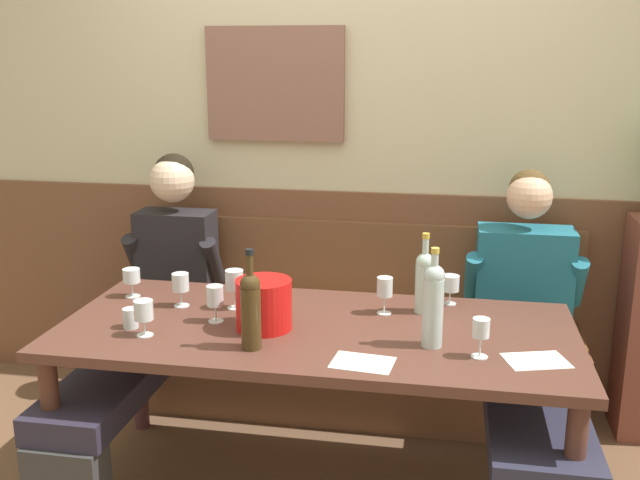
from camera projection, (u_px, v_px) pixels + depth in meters
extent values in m
cube|color=beige|center=(353.00, 128.00, 3.59)|extent=(6.80, 0.08, 2.80)
cube|color=#885D50|center=(275.00, 84.00, 3.54)|extent=(0.69, 0.04, 0.55)
cube|color=brown|center=(349.00, 294.00, 3.75)|extent=(6.80, 0.03, 1.09)
cube|color=brown|center=(342.00, 370.00, 3.61)|extent=(2.30, 0.42, 0.44)
cube|color=brown|center=(343.00, 324.00, 3.55)|extent=(2.25, 0.39, 0.05)
cube|color=brown|center=(349.00, 265.00, 3.67)|extent=(2.30, 0.04, 0.45)
cube|color=#563127|center=(316.00, 331.00, 2.80)|extent=(2.00, 0.89, 0.04)
cylinder|color=#562D20|center=(54.00, 442.00, 2.70)|extent=(0.07, 0.07, 0.69)
cylinder|color=#50292D|center=(138.00, 361.00, 3.41)|extent=(0.07, 0.07, 0.69)
cylinder|color=#5B2A28|center=(544.00, 393.00, 3.09)|extent=(0.07, 0.07, 0.69)
cube|color=#2B2638|center=(127.00, 369.00, 3.11)|extent=(0.32, 1.17, 0.11)
cube|color=black|center=(177.00, 261.00, 3.63)|extent=(0.38, 0.20, 0.51)
sphere|color=beige|center=(172.00, 180.00, 3.52)|extent=(0.22, 0.22, 0.22)
sphere|color=black|center=(174.00, 174.00, 3.53)|extent=(0.20, 0.20, 0.20)
cylinder|color=black|center=(136.00, 257.00, 3.62)|extent=(0.08, 0.20, 0.27)
cylinder|color=black|center=(213.00, 261.00, 3.55)|extent=(0.08, 0.20, 0.27)
cube|color=#2C2C40|center=(532.00, 403.00, 2.81)|extent=(0.36, 1.17, 0.11)
cube|color=#1F657C|center=(523.00, 281.00, 3.34)|extent=(0.43, 0.22, 0.50)
sphere|color=#E0AF8F|center=(530.00, 196.00, 3.23)|extent=(0.20, 0.20, 0.20)
sphere|color=#533C1F|center=(529.00, 190.00, 3.24)|extent=(0.19, 0.19, 0.19)
cylinder|color=#1F657C|center=(473.00, 277.00, 3.33)|extent=(0.08, 0.20, 0.27)
cylinder|color=#1F657C|center=(576.00, 282.00, 3.25)|extent=(0.08, 0.20, 0.27)
cylinder|color=red|center=(264.00, 304.00, 2.76)|extent=(0.22, 0.22, 0.20)
cylinder|color=silver|center=(433.00, 313.00, 2.58)|extent=(0.08, 0.08, 0.25)
sphere|color=silver|center=(434.00, 275.00, 2.54)|extent=(0.08, 0.08, 0.08)
cylinder|color=silver|center=(435.00, 263.00, 2.53)|extent=(0.03, 0.03, 0.07)
cylinder|color=gold|center=(435.00, 251.00, 2.52)|extent=(0.03, 0.03, 0.02)
cylinder|color=#B5CDC1|center=(424.00, 289.00, 2.93)|extent=(0.07, 0.07, 0.20)
sphere|color=#B5CDC1|center=(425.00, 262.00, 2.90)|extent=(0.07, 0.07, 0.07)
cylinder|color=#B5CDC1|center=(425.00, 249.00, 2.89)|extent=(0.03, 0.03, 0.09)
cylinder|color=gold|center=(426.00, 236.00, 2.87)|extent=(0.03, 0.03, 0.02)
cylinder|color=#412F16|center=(251.00, 318.00, 2.56)|extent=(0.07, 0.07, 0.23)
sphere|color=#412F16|center=(250.00, 284.00, 2.53)|extent=(0.07, 0.07, 0.07)
cylinder|color=#412F16|center=(250.00, 268.00, 2.52)|extent=(0.03, 0.03, 0.10)
cylinder|color=black|center=(249.00, 252.00, 2.50)|extent=(0.03, 0.03, 0.02)
cylinder|color=silver|center=(384.00, 313.00, 2.94)|extent=(0.06, 0.06, 0.00)
cylinder|color=silver|center=(384.00, 304.00, 2.93)|extent=(0.01, 0.01, 0.07)
cylinder|color=silver|center=(385.00, 287.00, 2.91)|extent=(0.06, 0.06, 0.08)
cylinder|color=#F3E584|center=(385.00, 293.00, 2.91)|extent=(0.06, 0.06, 0.02)
cylinder|color=silver|center=(182.00, 306.00, 3.02)|extent=(0.06, 0.06, 0.00)
cylinder|color=silver|center=(181.00, 298.00, 3.01)|extent=(0.01, 0.01, 0.06)
cylinder|color=silver|center=(180.00, 282.00, 3.00)|extent=(0.07, 0.07, 0.07)
cylinder|color=silver|center=(216.00, 321.00, 2.85)|extent=(0.06, 0.06, 0.00)
cylinder|color=silver|center=(216.00, 313.00, 2.84)|extent=(0.01, 0.01, 0.06)
cylinder|color=silver|center=(215.00, 296.00, 2.82)|extent=(0.07, 0.07, 0.08)
cylinder|color=#E8E07F|center=(215.00, 301.00, 2.83)|extent=(0.06, 0.06, 0.04)
cylinder|color=silver|center=(449.00, 304.00, 3.05)|extent=(0.06, 0.06, 0.00)
cylinder|color=silver|center=(450.00, 297.00, 3.04)|extent=(0.01, 0.01, 0.06)
cylinder|color=silver|center=(450.00, 283.00, 3.02)|extent=(0.07, 0.07, 0.07)
cylinder|color=silver|center=(479.00, 357.00, 2.51)|extent=(0.06, 0.06, 0.00)
cylinder|color=silver|center=(480.00, 346.00, 2.50)|extent=(0.01, 0.01, 0.07)
cylinder|color=silver|center=(481.00, 328.00, 2.49)|extent=(0.06, 0.06, 0.07)
cylinder|color=#E1DE7C|center=(481.00, 335.00, 2.49)|extent=(0.05, 0.05, 0.01)
cylinder|color=silver|center=(235.00, 308.00, 3.00)|extent=(0.06, 0.06, 0.00)
cylinder|color=silver|center=(235.00, 298.00, 2.99)|extent=(0.01, 0.01, 0.08)
cylinder|color=silver|center=(234.00, 280.00, 2.96)|extent=(0.08, 0.08, 0.08)
cylinder|color=#E6E585|center=(235.00, 286.00, 2.97)|extent=(0.07, 0.07, 0.03)
cylinder|color=silver|center=(145.00, 335.00, 2.71)|extent=(0.06, 0.06, 0.00)
cylinder|color=silver|center=(145.00, 327.00, 2.70)|extent=(0.01, 0.01, 0.06)
cylinder|color=silver|center=(143.00, 310.00, 2.68)|extent=(0.07, 0.07, 0.07)
cylinder|color=beige|center=(144.00, 316.00, 2.69)|extent=(0.06, 0.06, 0.03)
cylinder|color=silver|center=(133.00, 296.00, 3.14)|extent=(0.07, 0.07, 0.00)
cylinder|color=silver|center=(132.00, 289.00, 3.13)|extent=(0.01, 0.01, 0.06)
cylinder|color=silver|center=(131.00, 276.00, 3.12)|extent=(0.07, 0.07, 0.06)
cylinder|color=silver|center=(131.00, 318.00, 2.78)|extent=(0.06, 0.06, 0.08)
cube|color=white|center=(363.00, 363.00, 2.47)|extent=(0.22, 0.17, 0.00)
cube|color=white|center=(536.00, 361.00, 2.48)|extent=(0.24, 0.20, 0.00)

